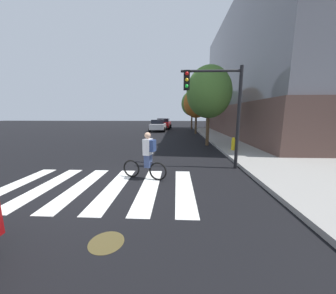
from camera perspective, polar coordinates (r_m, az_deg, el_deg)
The scene contains 12 objects.
ground_plane at distance 6.53m, azimuth -22.75°, elevation -11.35°, with size 120.00×120.00×0.00m, color black.
crosswalk_stripes at distance 6.44m, azimuth -20.97°, elevation -11.48°, with size 6.09×3.49×0.01m.
manhole_cover at distance 3.94m, azimuth -18.48°, elevation -26.11°, with size 0.64×0.64×0.01m, color #473D1E.
sedan_mid at distance 25.43m, azimuth -3.00°, elevation 6.72°, with size 2.23×4.61×1.58m.
sedan_far at distance 29.51m, azimuth -1.36°, elevation 7.28°, with size 2.40×4.89×1.67m.
cyclist at distance 6.55m, azimuth -6.45°, elevation -2.83°, with size 1.66×0.53×1.69m.
traffic_light_near at distance 8.03m, azimuth 15.47°, elevation 13.72°, with size 2.47×0.28×4.20m.
fire_hydrant at distance 11.89m, azimuth 19.49°, elevation 0.94°, with size 0.33×0.22×0.78m.
street_tree_near at distance 14.06m, azimuth 12.52°, elevation 16.17°, with size 3.21×3.21×5.70m.
street_tree_mid at distance 22.52m, azimuth 8.75°, elevation 13.24°, with size 2.99×2.99×5.32m.
street_tree_far at distance 29.26m, azimuth 7.45°, elevation 13.18°, with size 3.27×3.27×5.82m.
corner_building at distance 26.32m, azimuth 39.81°, elevation 16.98°, with size 20.00×23.65×13.07m.
Camera 1 is at (2.73, -5.47, 2.30)m, focal length 19.75 mm.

